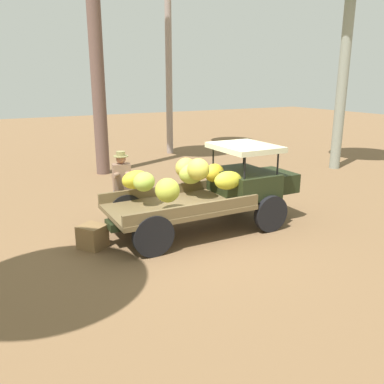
% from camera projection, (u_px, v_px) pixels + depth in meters
% --- Properties ---
extents(ground_plane, '(60.00, 60.00, 0.00)m').
position_uv_depth(ground_plane, '(203.00, 231.00, 9.03)').
color(ground_plane, brown).
extents(truck, '(4.51, 1.92, 1.85)m').
position_uv_depth(truck, '(213.00, 188.00, 9.06)').
color(truck, black).
rests_on(truck, ground).
extents(farmer, '(0.52, 0.49, 1.71)m').
position_uv_depth(farmer, '(122.00, 183.00, 9.29)').
color(farmer, '#4C556E').
rests_on(farmer, ground).
extents(wooden_crate, '(0.64, 0.65, 0.47)m').
position_uv_depth(wooden_crate, '(92.00, 237.00, 8.11)').
color(wooden_crate, brown).
rests_on(wooden_crate, ground).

